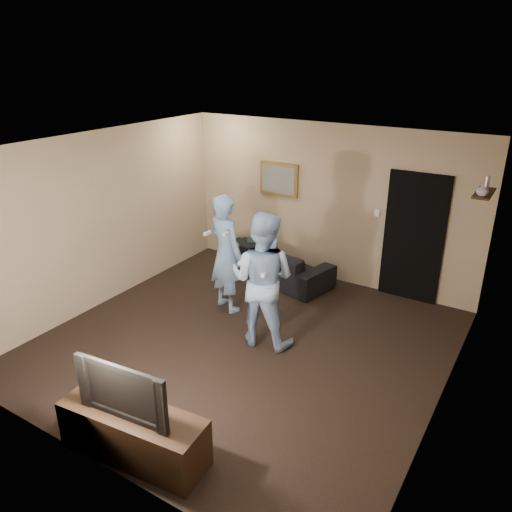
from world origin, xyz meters
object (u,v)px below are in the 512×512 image
Objects in this scene: wii_player_right at (262,279)px; tv_console at (134,434)px; sofa at (275,261)px; television at (128,387)px; wii_player_left at (226,253)px.

tv_console is at bearing -89.35° from wii_player_right.
sofa is 2.05× the size of television.
wii_player_left is at bearing 102.49° from tv_console.
tv_console is 0.81× the size of wii_player_right.
wii_player_right is at bearing 127.57° from sofa.
sofa is at bearing 114.99° from wii_player_right.
wii_player_right is (-0.03, 2.41, 0.11)m from television.
wii_player_right reaches higher than television.
tv_console is 1.49× the size of television.
sofa is at bearing 96.09° from television.
wii_player_right is at bearing 84.93° from tv_console.
television is at bearing 114.38° from sofa.
wii_player_left reaches higher than tv_console.
television is (0.89, -4.26, 0.50)m from sofa.
sofa is 2.13m from wii_player_right.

